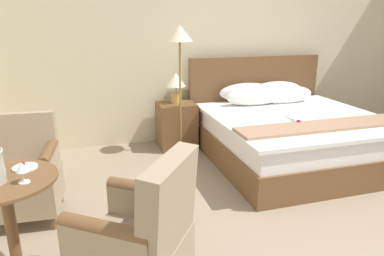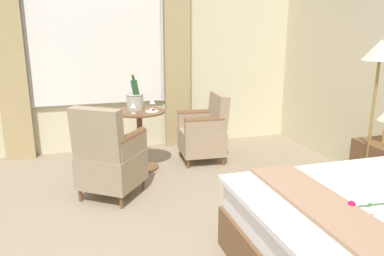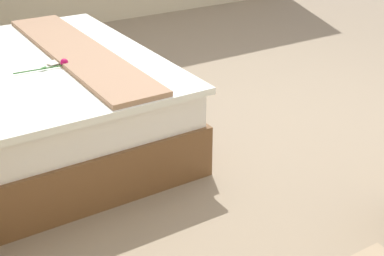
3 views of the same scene
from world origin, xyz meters
name	(u,v)px [view 3 (image 3 of 3)]	position (x,y,z in m)	size (l,w,h in m)	color
ground_plane	(265,125)	(0.00, 0.00, 0.00)	(7.84, 7.84, 0.00)	gray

